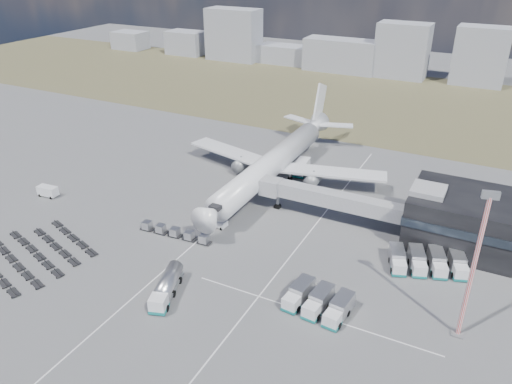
% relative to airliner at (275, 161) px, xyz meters
% --- Properties ---
extents(ground, '(420.00, 420.00, 0.00)m').
position_rel_airliner_xyz_m(ground, '(0.00, -32.38, -5.29)').
color(ground, '#565659').
rests_on(ground, ground).
extents(grass_strip, '(420.00, 90.00, 0.01)m').
position_rel_airliner_xyz_m(grass_strip, '(0.00, 77.62, -5.29)').
color(grass_strip, '#4B432D').
rests_on(grass_strip, ground).
extents(lane_markings, '(47.12, 110.00, 0.01)m').
position_rel_airliner_xyz_m(lane_markings, '(9.77, -29.38, -5.29)').
color(lane_markings, silver).
rests_on(lane_markings, ground).
extents(terminal, '(30.40, 16.40, 11.00)m').
position_rel_airliner_xyz_m(terminal, '(47.77, -8.41, -0.04)').
color(terminal, black).
rests_on(terminal, ground).
extents(jet_bridge, '(30.30, 3.80, 7.05)m').
position_rel_airliner_xyz_m(jet_bridge, '(15.90, -11.95, -0.24)').
color(jet_bridge, '#939399').
rests_on(jet_bridge, ground).
extents(airliner, '(51.59, 64.53, 17.62)m').
position_rel_airliner_xyz_m(airliner, '(0.00, 0.00, 0.00)').
color(airliner, silver).
rests_on(airliner, ground).
extents(skyline, '(293.91, 22.66, 23.51)m').
position_rel_airliner_xyz_m(skyline, '(17.69, 117.29, 3.35)').
color(skyline, '#9395A1').
rests_on(skyline, ground).
extents(fuel_tanker, '(5.83, 10.88, 3.42)m').
position_rel_airliner_xyz_m(fuel_tanker, '(2.56, -46.90, -3.58)').
color(fuel_tanker, silver).
rests_on(fuel_tanker, ground).
extents(pushback_tug, '(3.51, 2.11, 1.52)m').
position_rel_airliner_xyz_m(pushback_tug, '(-1.13, -24.38, -4.53)').
color(pushback_tug, silver).
rests_on(pushback_tug, ground).
extents(utility_van, '(4.73, 2.46, 2.42)m').
position_rel_airliner_xyz_m(utility_van, '(-42.32, -30.25, -4.08)').
color(utility_van, silver).
rests_on(utility_van, ground).
extents(catering_truck, '(3.56, 7.04, 3.10)m').
position_rel_airliner_xyz_m(catering_truck, '(3.96, 7.04, -3.71)').
color(catering_truck, silver).
rests_on(catering_truck, ground).
extents(service_trucks_near, '(10.07, 8.01, 2.86)m').
position_rel_airliner_xyz_m(service_trucks_near, '(25.68, -38.98, -3.74)').
color(service_trucks_near, silver).
rests_on(service_trucks_near, ground).
extents(service_trucks_far, '(14.24, 10.81, 2.81)m').
position_rel_airliner_xyz_m(service_trucks_far, '(38.82, -20.09, -3.77)').
color(service_trucks_far, silver).
rests_on(service_trucks_far, ground).
extents(uld_row, '(15.57, 2.65, 1.70)m').
position_rel_airliner_xyz_m(uld_row, '(-6.77, -31.45, -4.27)').
color(uld_row, black).
rests_on(uld_row, ground).
extents(baggage_dollies, '(23.87, 21.76, 0.65)m').
position_rel_airliner_xyz_m(baggage_dollies, '(-26.35, -48.56, -4.97)').
color(baggage_dollies, black).
rests_on(baggage_dollies, ground).
extents(floodlight_mast, '(2.25, 1.82, 23.56)m').
position_rel_airliner_xyz_m(floodlight_mast, '(45.95, -34.88, 6.52)').
color(floodlight_mast, red).
rests_on(floodlight_mast, ground).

